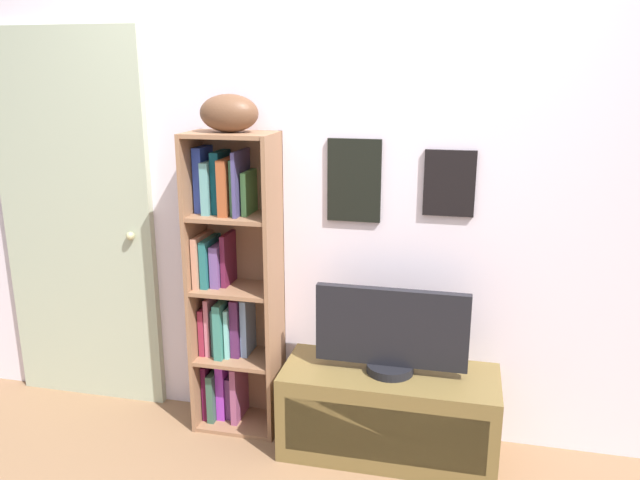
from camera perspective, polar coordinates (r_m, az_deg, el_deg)
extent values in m
cube|color=silver|center=(3.04, 0.17, 4.91)|extent=(4.80, 0.06, 2.49)
cube|color=black|center=(2.96, 3.12, 5.42)|extent=(0.25, 0.02, 0.39)
cube|color=gray|center=(2.95, 3.11, 5.40)|extent=(0.20, 0.01, 0.34)
cube|color=black|center=(2.92, 11.69, 5.06)|extent=(0.23, 0.02, 0.30)
cube|color=#9399A9|center=(2.91, 11.69, 5.05)|extent=(0.18, 0.01, 0.25)
cube|color=#906447|center=(3.20, -11.09, -3.94)|extent=(0.02, 0.27, 1.51)
cube|color=#906447|center=(3.06, -4.13, -4.57)|extent=(0.02, 0.27, 1.51)
cube|color=#906447|center=(3.24, -6.87, -3.50)|extent=(0.42, 0.01, 1.51)
cube|color=#906447|center=(3.44, -7.23, -16.03)|extent=(0.38, 0.26, 0.02)
cube|color=#906447|center=(3.27, -7.45, -10.51)|extent=(0.38, 0.26, 0.02)
cube|color=#906447|center=(3.12, -7.68, -4.43)|extent=(0.38, 0.26, 0.02)
cube|color=#906447|center=(3.02, -7.93, 2.15)|extent=(0.38, 0.26, 0.02)
cube|color=#906447|center=(2.96, -8.20, 9.47)|extent=(0.38, 0.26, 0.02)
cube|color=#4E0F31|center=(3.45, -9.90, -13.02)|extent=(0.03, 0.19, 0.30)
cube|color=#355948|center=(3.44, -9.37, -13.46)|extent=(0.03, 0.20, 0.26)
cube|color=purple|center=(3.43, -8.61, -13.14)|extent=(0.04, 0.17, 0.30)
cube|color=#5E2D63|center=(3.44, -7.85, -13.68)|extent=(0.04, 0.15, 0.23)
cube|color=#93486F|center=(3.39, -7.34, -13.37)|extent=(0.03, 0.19, 0.31)
cube|color=maroon|center=(3.30, -10.15, -7.83)|extent=(0.03, 0.19, 0.24)
cube|color=#C46B81|center=(3.28, -9.68, -7.43)|extent=(0.02, 0.19, 0.30)
cube|color=#2E5756|center=(3.28, -9.12, -7.90)|extent=(0.02, 0.18, 0.25)
cube|color=#377E70|center=(3.24, -8.68, -7.76)|extent=(0.04, 0.22, 0.29)
cube|color=#7CCAC5|center=(3.25, -7.97, -8.00)|extent=(0.02, 0.19, 0.25)
cube|color=#4F204D|center=(3.24, -7.34, -7.63)|extent=(0.04, 0.17, 0.30)
cube|color=#7A9BC5|center=(3.23, -6.57, -7.67)|extent=(0.03, 0.15, 0.30)
cube|color=tan|center=(3.16, -10.60, -1.71)|extent=(0.03, 0.22, 0.25)
cube|color=#206667|center=(3.16, -9.92, -1.88)|extent=(0.04, 0.20, 0.24)
cube|color=#6B498C|center=(3.15, -9.05, -2.12)|extent=(0.04, 0.19, 0.21)
cube|color=#5F1A37|center=(3.14, -8.33, -1.67)|extent=(0.02, 0.16, 0.26)
cube|color=#2E47B8|center=(3.10, -10.55, 5.49)|extent=(0.04, 0.15, 0.31)
cube|color=#5D9C9D|center=(3.06, -9.82, 4.82)|extent=(0.04, 0.19, 0.25)
cube|color=#0B414E|center=(3.05, -8.99, 5.26)|extent=(0.04, 0.17, 0.29)
cube|color=#A04B27|center=(3.02, -8.27, 4.90)|extent=(0.04, 0.21, 0.27)
cube|color=#3F7E4E|center=(3.02, -7.50, 4.90)|extent=(0.02, 0.18, 0.26)
cube|color=#453E73|center=(2.99, -7.18, 5.22)|extent=(0.02, 0.22, 0.30)
cube|color=#55974D|center=(3.01, -6.46, 4.35)|extent=(0.03, 0.17, 0.20)
ellipsoid|color=brown|center=(2.95, -8.27, 11.34)|extent=(0.28, 0.18, 0.17)
cube|color=brown|center=(3.12, 6.26, -15.27)|extent=(1.01, 0.42, 0.42)
cube|color=#504022|center=(2.95, 5.76, -17.24)|extent=(0.91, 0.01, 0.27)
cylinder|color=black|center=(3.01, 6.39, -11.49)|extent=(0.22, 0.22, 0.04)
cube|color=black|center=(2.92, 6.51, -7.89)|extent=(0.70, 0.04, 0.37)
cube|color=white|center=(2.91, 6.48, -7.99)|extent=(0.66, 0.01, 0.33)
cube|color=#A8B296|center=(3.57, -21.21, 1.45)|extent=(0.87, 0.04, 2.00)
cube|color=gray|center=(3.49, -21.99, 7.77)|extent=(0.56, 0.01, 0.72)
cube|color=gray|center=(3.68, -20.69, -5.27)|extent=(0.56, 0.01, 0.72)
sphere|color=tan|center=(3.37, -16.88, 0.36)|extent=(0.04, 0.04, 0.04)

